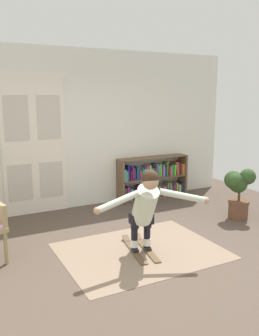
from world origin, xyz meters
TOP-DOWN VIEW (x-y plane):
  - ground_plane at (0.00, 0.00)m, footprint 7.20×7.20m
  - back_wall at (0.00, 2.60)m, footprint 6.00×0.10m
  - double_door at (-1.03, 2.54)m, footprint 1.22×0.05m
  - rug at (-0.18, 0.26)m, footprint 2.11×1.62m
  - bookshelf at (1.30, 2.39)m, footprint 1.51×0.30m
  - potted_plant at (1.91, 0.64)m, footprint 0.46×0.45m
  - skis_pair at (-0.18, 0.29)m, footprint 0.42×0.90m
  - person_skier at (-0.21, 0.08)m, footprint 1.46×0.77m

SIDE VIEW (x-z plane):
  - ground_plane at x=0.00m, z-range 0.00..0.00m
  - rug at x=-0.18m, z-range 0.00..0.01m
  - skis_pair at x=-0.18m, z-range -0.01..0.06m
  - bookshelf at x=1.30m, z-range -0.05..0.80m
  - potted_plant at x=1.91m, z-range 0.09..0.97m
  - person_skier at x=-0.21m, z-range 0.15..1.27m
  - double_door at x=-1.03m, z-range 0.01..2.46m
  - back_wall at x=0.00m, z-range 0.00..2.90m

